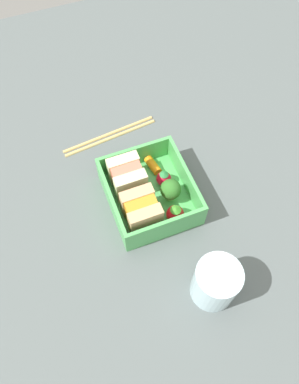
# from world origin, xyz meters

# --- Properties ---
(ground_plane) EXTENTS (1.20, 1.20, 0.02)m
(ground_plane) POSITION_xyz_m (0.00, 0.00, -0.01)
(ground_plane) COLOR #545C5C
(bento_tray) EXTENTS (0.16, 0.14, 0.01)m
(bento_tray) POSITION_xyz_m (0.00, 0.00, 0.01)
(bento_tray) COLOR #4FB059
(bento_tray) RESTS_ON ground_plane
(bento_rim) EXTENTS (0.16, 0.14, 0.05)m
(bento_rim) POSITION_xyz_m (0.00, 0.00, 0.03)
(bento_rim) COLOR #4FB059
(bento_rim) RESTS_ON bento_tray
(sandwich_left) EXTENTS (0.06, 0.06, 0.06)m
(sandwich_left) POSITION_xyz_m (-0.03, 0.03, 0.04)
(sandwich_left) COLOR tan
(sandwich_left) RESTS_ON bento_tray
(sandwich_center_left) EXTENTS (0.06, 0.06, 0.06)m
(sandwich_center_left) POSITION_xyz_m (0.03, 0.03, 0.04)
(sandwich_center_left) COLOR beige
(sandwich_center_left) RESTS_ON bento_tray
(strawberry_left) EXTENTS (0.03, 0.03, 0.04)m
(strawberry_left) POSITION_xyz_m (-0.05, -0.02, 0.03)
(strawberry_left) COLOR red
(strawberry_left) RESTS_ON bento_tray
(broccoli_floret) EXTENTS (0.04, 0.04, 0.05)m
(broccoli_floret) POSITION_xyz_m (-0.02, -0.03, 0.04)
(broccoli_floret) COLOR #84C76C
(broccoli_floret) RESTS_ON bento_tray
(strawberry_far_left) EXTENTS (0.03, 0.03, 0.03)m
(strawberry_far_left) POSITION_xyz_m (0.02, -0.03, 0.03)
(strawberry_far_left) COLOR red
(strawberry_far_left) RESTS_ON bento_tray
(carrot_stick_far_left) EXTENTS (0.04, 0.02, 0.02)m
(carrot_stick_far_left) POSITION_xyz_m (0.05, -0.03, 0.02)
(carrot_stick_far_left) COLOR orange
(carrot_stick_far_left) RESTS_ON bento_tray
(chopstick_pair) EXTENTS (0.04, 0.19, 0.01)m
(chopstick_pair) POSITION_xyz_m (0.16, 0.02, 0.00)
(chopstick_pair) COLOR tan
(chopstick_pair) RESTS_ON ground_plane
(drinking_glass) EXTENTS (0.07, 0.07, 0.08)m
(drinking_glass) POSITION_xyz_m (-0.19, -0.03, 0.04)
(drinking_glass) COLOR silver
(drinking_glass) RESTS_ON ground_plane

